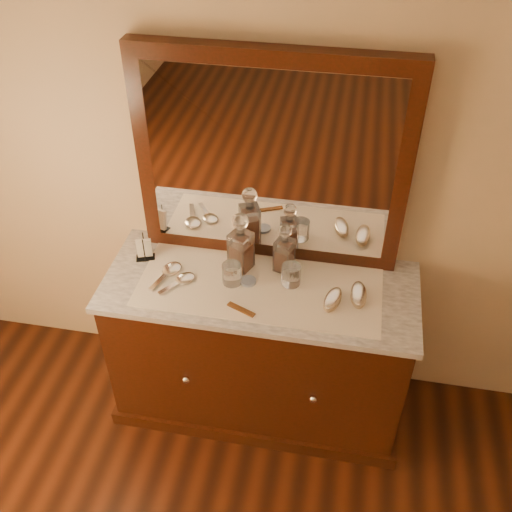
# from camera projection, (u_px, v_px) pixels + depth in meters

# --- Properties ---
(dresser_cabinet) EXTENTS (1.40, 0.55, 0.82)m
(dresser_cabinet) POSITION_uv_depth(u_px,v_px,m) (260.00, 349.00, 2.94)
(dresser_cabinet) COLOR black
(dresser_cabinet) RESTS_ON floor
(dresser_plinth) EXTENTS (1.46, 0.59, 0.08)m
(dresser_plinth) POSITION_uv_depth(u_px,v_px,m) (259.00, 395.00, 3.18)
(dresser_plinth) COLOR black
(dresser_plinth) RESTS_ON floor
(knob_left) EXTENTS (0.04, 0.04, 0.04)m
(knob_left) POSITION_uv_depth(u_px,v_px,m) (186.00, 380.00, 2.74)
(knob_left) COLOR silver
(knob_left) RESTS_ON dresser_cabinet
(knob_right) EXTENTS (0.04, 0.04, 0.04)m
(knob_right) POSITION_uv_depth(u_px,v_px,m) (313.00, 399.00, 2.66)
(knob_right) COLOR silver
(knob_right) RESTS_ON dresser_cabinet
(marble_top) EXTENTS (1.44, 0.59, 0.03)m
(marble_top) POSITION_uv_depth(u_px,v_px,m) (260.00, 287.00, 2.67)
(marble_top) COLOR white
(marble_top) RESTS_ON dresser_cabinet
(mirror_frame) EXTENTS (1.20, 0.08, 1.00)m
(mirror_frame) POSITION_uv_depth(u_px,v_px,m) (271.00, 162.00, 2.53)
(mirror_frame) COLOR black
(mirror_frame) RESTS_ON marble_top
(mirror_glass) EXTENTS (1.06, 0.01, 0.86)m
(mirror_glass) POSITION_uv_depth(u_px,v_px,m) (269.00, 166.00, 2.50)
(mirror_glass) COLOR white
(mirror_glass) RESTS_ON marble_top
(lace_runner) EXTENTS (1.10, 0.45, 0.00)m
(lace_runner) POSITION_uv_depth(u_px,v_px,m) (259.00, 287.00, 2.64)
(lace_runner) COLOR silver
(lace_runner) RESTS_ON marble_top
(pin_dish) EXTENTS (0.09, 0.09, 0.01)m
(pin_dish) POSITION_uv_depth(u_px,v_px,m) (248.00, 281.00, 2.66)
(pin_dish) COLOR silver
(pin_dish) RESTS_ON lace_runner
(comb) EXTENTS (0.13, 0.08, 0.01)m
(comb) POSITION_uv_depth(u_px,v_px,m) (241.00, 309.00, 2.53)
(comb) COLOR brown
(comb) RESTS_ON lace_runner
(napkin_rack) EXTENTS (0.10, 0.08, 0.13)m
(napkin_rack) POSITION_uv_depth(u_px,v_px,m) (144.00, 249.00, 2.77)
(napkin_rack) COLOR black
(napkin_rack) RESTS_ON marble_top
(decanter_left) EXTENTS (0.12, 0.12, 0.31)m
(decanter_left) POSITION_uv_depth(u_px,v_px,m) (241.00, 248.00, 2.67)
(decanter_left) COLOR maroon
(decanter_left) RESTS_ON lace_runner
(decanter_right) EXTENTS (0.10, 0.10, 0.26)m
(decanter_right) POSITION_uv_depth(u_px,v_px,m) (284.00, 252.00, 2.68)
(decanter_right) COLOR maroon
(decanter_right) RESTS_ON lace_runner
(brush_near) EXTENTS (0.10, 0.16, 0.04)m
(brush_near) POSITION_uv_depth(u_px,v_px,m) (333.00, 300.00, 2.55)
(brush_near) COLOR #9A7D5E
(brush_near) RESTS_ON lace_runner
(brush_far) EXTENTS (0.08, 0.16, 0.04)m
(brush_far) POSITION_uv_depth(u_px,v_px,m) (359.00, 295.00, 2.57)
(brush_far) COLOR #9A7D5E
(brush_far) RESTS_ON lace_runner
(hand_mirror_outer) EXTENTS (0.12, 0.23, 0.02)m
(hand_mirror_outer) POSITION_uv_depth(u_px,v_px,m) (169.00, 271.00, 2.71)
(hand_mirror_outer) COLOR silver
(hand_mirror_outer) RESTS_ON lace_runner
(hand_mirror_inner) EXTENTS (0.16, 0.19, 0.02)m
(hand_mirror_inner) POSITION_uv_depth(u_px,v_px,m) (182.00, 280.00, 2.67)
(hand_mirror_inner) COLOR silver
(hand_mirror_inner) RESTS_ON lace_runner
(tumblers) EXTENTS (0.35, 0.13, 0.10)m
(tumblers) POSITION_uv_depth(u_px,v_px,m) (261.00, 274.00, 2.63)
(tumblers) COLOR white
(tumblers) RESTS_ON lace_runner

